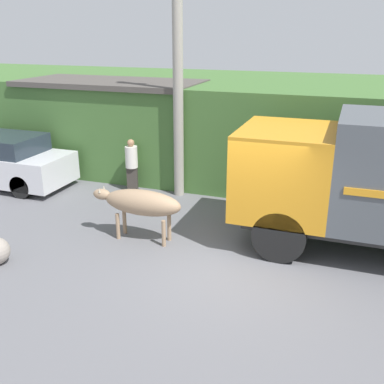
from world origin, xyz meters
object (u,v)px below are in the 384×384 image
object	(u,v)px
brown_cow	(141,203)
pedestrian_on_hill	(132,163)
utility_pole	(178,70)
parked_suv	(0,161)

from	to	relation	value
brown_cow	pedestrian_on_hill	distance (m)	3.35
utility_pole	brown_cow	bearing A→B (deg)	-84.78
brown_cow	parked_suv	world-z (taller)	parked_suv
brown_cow	utility_pole	world-z (taller)	utility_pole
brown_cow	parked_suv	size ratio (longest dim) A/B	0.49
brown_cow	utility_pole	xyz separation A→B (m)	(-0.28, 3.06, 2.63)
pedestrian_on_hill	utility_pole	xyz separation A→B (m)	(1.42, 0.17, 2.67)
utility_pole	pedestrian_on_hill	bearing A→B (deg)	-173.27
brown_cow	parked_suv	xyz separation A→B (m)	(-5.74, 2.05, -0.13)
utility_pole	parked_suv	bearing A→B (deg)	-169.57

